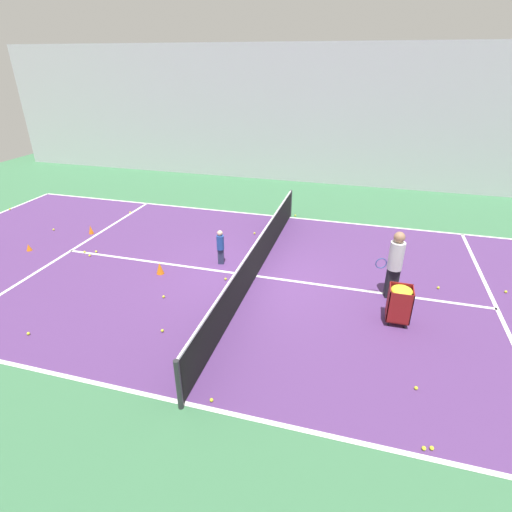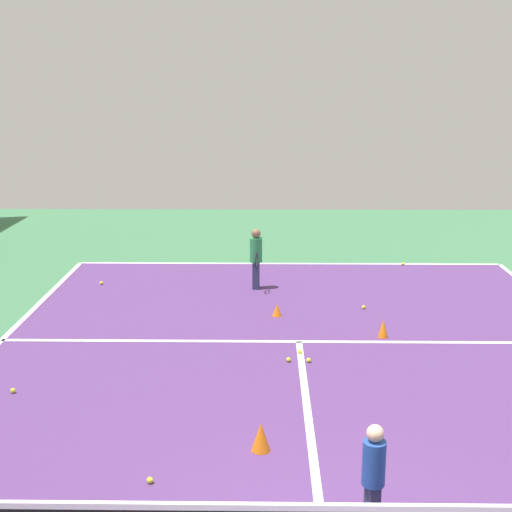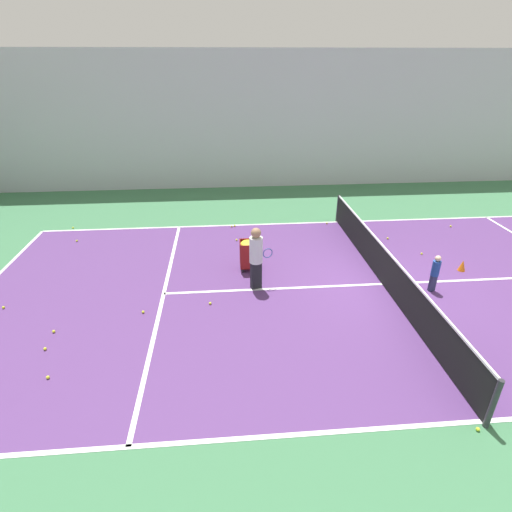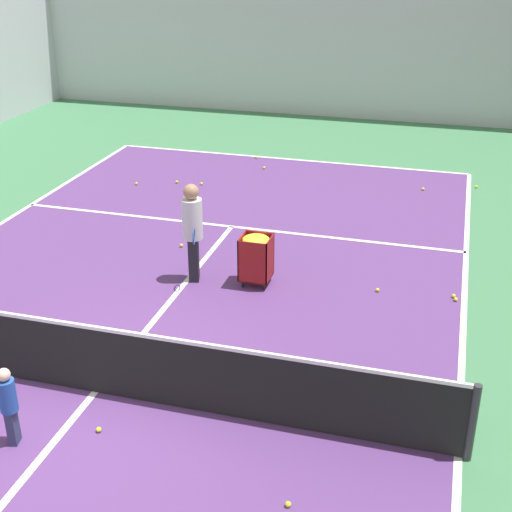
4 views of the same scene
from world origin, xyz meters
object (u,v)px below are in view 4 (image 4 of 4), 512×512
tennis_net (91,358)px  ball_cart (256,251)px  child_midcourt (8,401)px  coach_at_net (192,226)px

tennis_net → ball_cart: tennis_net is taller
child_midcourt → ball_cart: bearing=-31.4°
ball_cart → coach_at_net: bearing=-173.3°
child_midcourt → ball_cart: child_midcourt is taller
child_midcourt → ball_cart: 5.19m
tennis_net → child_midcourt: child_midcourt is taller
coach_at_net → ball_cart: (1.11, 0.13, -0.39)m
tennis_net → child_midcourt: (-0.45, -1.20, 0.07)m
coach_at_net → child_midcourt: coach_at_net is taller
coach_at_net → ball_cart: 1.18m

